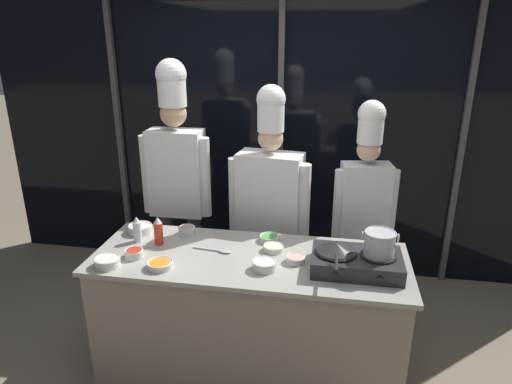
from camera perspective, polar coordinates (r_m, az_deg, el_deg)
name	(u,v)px	position (r m, az deg, el deg)	size (l,w,h in m)	color
ground_plane	(250,370)	(3.44, -0.77, -21.41)	(24.00, 24.00, 0.00)	#7F705B
window_wall_back	(281,133)	(4.24, 3.11, 7.35)	(5.55, 0.09, 2.70)	black
demo_counter	(250,316)	(3.16, -0.81, -15.28)	(2.01, 0.75, 0.90)	gray
portable_stove	(356,262)	(2.82, 12.44, -8.52)	(0.53, 0.36, 0.11)	#28282B
frying_pan	(336,248)	(2.78, 10.03, -6.91)	(0.25, 0.43, 0.05)	#232326
stock_pot	(380,243)	(2.77, 15.19, -6.16)	(0.21, 0.19, 0.15)	#B7BABF
squeeze_bottle_clear	(137,230)	(3.19, -14.62, -4.59)	(0.05, 0.05, 0.18)	white
squeeze_bottle_chili	(158,231)	(3.12, -12.10, -4.82)	(0.06, 0.06, 0.20)	red
prep_bowl_noodles	(273,248)	(2.99, 2.17, -6.97)	(0.13, 0.13, 0.04)	silver
prep_bowl_mushrooms	(187,230)	(3.25, -8.65, -4.71)	(0.12, 0.12, 0.06)	silver
prep_bowl_rice	(264,265)	(2.77, 1.04, -9.06)	(0.15, 0.15, 0.06)	silver
prep_bowl_onion	(140,228)	(3.34, -14.28, -4.39)	(0.17, 0.17, 0.06)	silver
prep_bowl_chili_flakes	(134,253)	(3.01, -15.00, -7.35)	(0.12, 0.12, 0.05)	silver
prep_bowl_shrimp	(295,259)	(2.86, 4.95, -8.32)	(0.12, 0.12, 0.04)	silver
prep_bowl_scallions	(269,238)	(3.12, 1.69, -5.75)	(0.14, 0.14, 0.04)	silver
prep_bowl_carrots	(160,264)	(2.85, -11.91, -8.82)	(0.16, 0.16, 0.04)	silver
prep_bowl_garlic	(107,261)	(2.95, -18.09, -8.24)	(0.16, 0.16, 0.06)	silver
serving_spoon_slotted	(220,251)	(2.99, -4.54, -7.33)	(0.27, 0.06, 0.02)	#B2B5BA
chef_head	(177,169)	(3.64, -9.89, 2.80)	(0.56, 0.23, 2.06)	#4C4C51
chef_sous	(270,196)	(3.46, 1.74, -0.53)	(0.63, 0.31, 1.90)	#232326
chef_line	(365,198)	(3.53, 13.43, -0.69)	(0.47, 0.25, 1.79)	#232326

